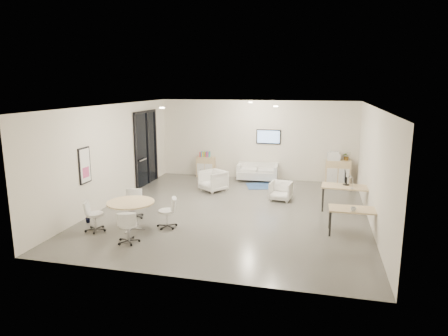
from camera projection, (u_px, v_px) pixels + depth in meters
name	position (u px, v px, depth m)	size (l,w,h in m)	color
room_shell	(232.00, 160.00, 11.98)	(9.60, 10.60, 4.80)	#54524D
glass_door	(146.00, 146.00, 15.30)	(0.09, 1.90, 2.85)	black
artwork	(85.00, 166.00, 11.39)	(0.05, 0.54, 1.04)	black
wall_tv	(268.00, 137.00, 16.08)	(0.98, 0.06, 0.58)	black
ceiling_spots	(232.00, 105.00, 12.49)	(3.14, 4.14, 0.03)	#FFEAC6
sideboard_left	(206.00, 167.00, 16.77)	(0.75, 0.39, 0.84)	tan
sideboard_right	(338.00, 172.00, 15.49)	(0.95, 0.46, 0.95)	tan
books	(205.00, 154.00, 16.68)	(0.44, 0.14, 0.22)	red
printer	(334.00, 156.00, 15.41)	(0.50, 0.42, 0.34)	white
loveseat	(258.00, 173.00, 16.10)	(1.65, 0.89, 0.60)	silver
blue_rug	(266.00, 186.00, 15.29)	(1.48, 0.99, 0.01)	#2A4D80
armchair_left	(213.00, 180.00, 14.52)	(0.81, 0.76, 0.83)	silver
armchair_right	(281.00, 190.00, 13.36)	(0.68, 0.64, 0.70)	silver
desk_rear	(346.00, 189.00, 12.24)	(1.50, 0.81, 0.76)	tan
desk_front	(355.00, 211.00, 10.25)	(1.34, 0.69, 0.69)	tan
monitor	(345.00, 177.00, 12.33)	(0.20, 0.50, 0.44)	black
round_table	(131.00, 205.00, 10.62)	(1.26, 1.26, 0.76)	tan
meeting_chairs	(131.00, 214.00, 10.67)	(2.50, 2.50, 0.82)	white
plant_cabinet	(347.00, 157.00, 15.33)	(0.30, 0.33, 0.26)	#3F7F3F
plant_floor	(89.00, 220.00, 11.23)	(0.18, 0.32, 0.14)	#3F7F3F
cup	(353.00, 209.00, 10.02)	(0.13, 0.11, 0.13)	white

